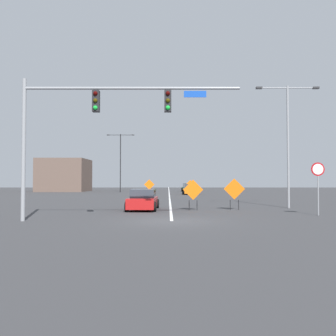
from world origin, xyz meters
name	(u,v)px	position (x,y,z in m)	size (l,w,h in m)	color
ground	(172,221)	(0.00, 0.00, 0.00)	(164.22, 164.22, 0.00)	#38383A
road_centre_stripe	(169,192)	(0.00, 45.62, 0.00)	(0.16, 91.23, 0.01)	white
traffic_signal_assembly	(95,115)	(-3.77, -0.01, 5.18)	(10.66, 0.44, 6.96)	gray
stop_sign	(318,178)	(8.27, 2.82, 2.09)	(0.76, 0.07, 2.98)	gray
street_lamp_far_left	(288,135)	(8.41, 8.32, 5.22)	(4.53, 0.24, 8.76)	gray
street_lamp_near_left	(120,158)	(-8.09, 43.10, 5.69)	(4.57, 0.24, 9.66)	black
construction_sign_left_shoulder	(193,191)	(1.48, 6.35, 1.26)	(1.33, 0.11, 2.02)	orange
construction_sign_left_lane	(149,185)	(-2.62, 30.01, 1.32)	(1.36, 0.14, 2.09)	orange
construction_sign_median_far	(190,184)	(3.35, 40.32, 1.31)	(1.25, 0.29, 2.05)	orange
construction_sign_right_lane	(234,190)	(4.25, 6.70, 1.31)	(1.40, 0.21, 2.10)	orange
car_red_passing	(143,200)	(-1.85, 6.75, 0.64)	(2.07, 4.24, 1.38)	red
car_orange_far	(190,190)	(2.89, 33.46, 0.66)	(2.04, 3.89, 1.45)	orange
car_green_near	(188,188)	(3.36, 46.00, 0.67)	(2.32, 4.23, 1.45)	#196B38
roadside_building_west	(65,175)	(-18.68, 47.81, 2.88)	(8.10, 8.73, 5.75)	brown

